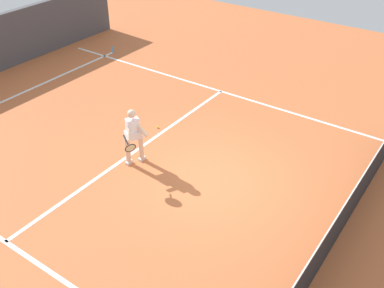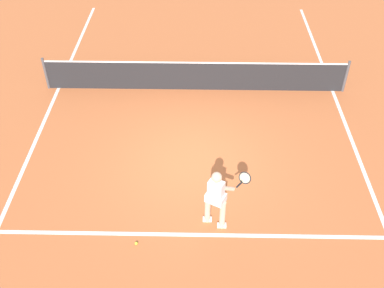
{
  "view_description": "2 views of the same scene",
  "coord_description": "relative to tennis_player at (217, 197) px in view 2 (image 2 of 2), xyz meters",
  "views": [
    {
      "loc": [
        7.56,
        4.73,
        6.89
      ],
      "look_at": [
        0.02,
        -0.54,
        0.85
      ],
      "focal_mm": 42.14,
      "sensor_mm": 36.0,
      "label": 1
    },
    {
      "loc": [
        0.13,
        -8.51,
        7.86
      ],
      "look_at": [
        -0.03,
        -0.22,
        0.78
      ],
      "focal_mm": 42.36,
      "sensor_mm": 36.0,
      "label": 2
    }
  ],
  "objects": [
    {
      "name": "ground_plane",
      "position": [
        -0.53,
        1.99,
        -0.85
      ],
      "size": [
        26.72,
        26.72,
        0.0
      ],
      "primitive_type": "plane",
      "color": "#C66638"
    },
    {
      "name": "service_line_marking",
      "position": [
        -0.53,
        -0.35,
        -0.84
      ],
      "size": [
        8.54,
        0.1,
        0.01
      ],
      "primitive_type": "cube",
      "color": "white",
      "rests_on": "ground"
    },
    {
      "name": "sideline_left_marking",
      "position": [
        -4.8,
        1.99,
        -0.84
      ],
      "size": [
        0.1,
        18.56,
        0.01
      ],
      "primitive_type": "cube",
      "color": "white",
      "rests_on": "ground"
    },
    {
      "name": "sideline_right_marking",
      "position": [
        3.74,
        1.99,
        -0.84
      ],
      "size": [
        0.1,
        18.56,
        0.01
      ],
      "primitive_type": "cube",
      "color": "white",
      "rests_on": "ground"
    },
    {
      "name": "court_net",
      "position": [
        -0.53,
        5.31,
        -0.36
      ],
      "size": [
        9.22,
        0.08,
        1.05
      ],
      "color": "#4C4C51",
      "rests_on": "ground"
    },
    {
      "name": "tennis_player",
      "position": [
        0.0,
        0.0,
        0.0
      ],
      "size": [
        1.05,
        0.81,
        1.55
      ],
      "color": "beige",
      "rests_on": "ground"
    },
    {
      "name": "tennis_ball_near",
      "position": [
        -1.69,
        -0.62,
        -0.81
      ],
      "size": [
        0.07,
        0.07,
        0.07
      ],
      "primitive_type": "sphere",
      "color": "#D1E533",
      "rests_on": "ground"
    }
  ]
}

